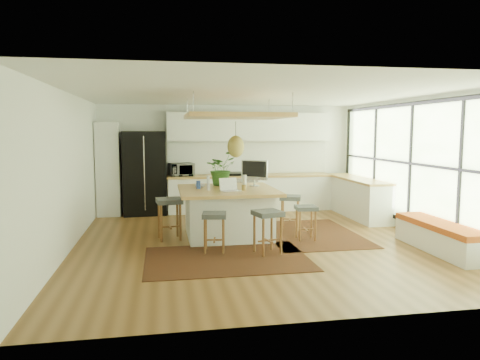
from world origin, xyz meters
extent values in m
plane|color=brown|center=(0.00, 0.00, 0.00)|extent=(7.00, 7.00, 0.00)
plane|color=white|center=(0.00, 0.00, 2.70)|extent=(7.00, 7.00, 0.00)
plane|color=white|center=(0.00, 3.50, 1.35)|extent=(6.50, 0.00, 6.50)
plane|color=white|center=(0.00, -3.50, 1.35)|extent=(6.50, 0.00, 6.50)
plane|color=white|center=(-3.25, 0.00, 1.35)|extent=(0.00, 7.00, 7.00)
plane|color=white|center=(3.25, 0.00, 1.35)|extent=(0.00, 7.00, 7.00)
cube|color=white|center=(-2.95, 3.18, 1.12)|extent=(0.55, 0.60, 2.25)
cube|color=white|center=(0.55, 3.18, 0.44)|extent=(4.20, 0.60, 0.88)
cube|color=#AE813E|center=(0.55, 3.18, 0.90)|extent=(4.24, 0.64, 0.05)
cube|color=white|center=(0.55, 3.48, 1.35)|extent=(4.20, 0.02, 0.80)
cube|color=white|center=(0.55, 3.32, 2.15)|extent=(4.20, 0.34, 0.70)
cube|color=white|center=(2.93, 2.00, 0.44)|extent=(0.60, 2.50, 0.88)
cube|color=#AE813E|center=(2.93, 2.00, 0.90)|extent=(0.64, 2.54, 0.05)
cube|color=black|center=(-0.68, -1.01, 0.01)|extent=(2.60, 1.80, 0.01)
cube|color=black|center=(1.21, 0.41, 0.01)|extent=(1.80, 2.60, 0.01)
imported|color=#A5A5AA|center=(-1.21, 3.19, 1.12)|extent=(0.65, 0.46, 0.39)
imported|color=#1E4C19|center=(-0.49, 1.13, 1.20)|extent=(0.93, 0.94, 0.55)
imported|color=silver|center=(-0.94, 0.87, 0.96)|extent=(0.25, 0.25, 0.05)
cylinder|color=#2D4FB7|center=(-0.99, 0.65, 1.03)|extent=(0.07, 0.07, 0.19)
cylinder|color=#BABBC0|center=(-0.84, 0.40, 1.03)|extent=(0.07, 0.07, 0.19)
cylinder|color=olive|center=(-0.19, 0.25, 1.03)|extent=(0.07, 0.07, 0.19)
cylinder|color=silver|center=(-0.09, 0.60, 1.03)|extent=(0.07, 0.07, 0.19)
camera|label=1|loc=(-1.68, -7.84, 2.04)|focal=33.08mm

